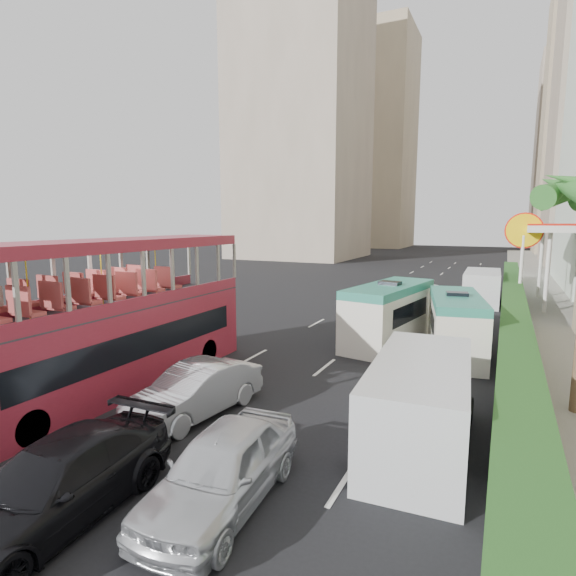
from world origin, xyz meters
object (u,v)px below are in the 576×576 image
Objects in this scene: car_silver_lane_b at (223,503)px; panel_van_far at (482,287)px; car_black at (59,519)px; van_asset at (426,308)px; panel_van_near at (420,404)px; minibus_far at (455,325)px; car_silver_lane_a at (196,415)px; minibus_near at (389,314)px; double_decker_bus at (116,315)px.

panel_van_far is (3.50, 26.63, 1.12)m from car_silver_lane_b.
car_black is 25.13m from van_asset.
minibus_far is at bearing 86.30° from panel_van_near.
minibus_near is at bearing 80.09° from car_silver_lane_a.
minibus_near is (2.69, 15.24, 1.38)m from car_black.
van_asset is (0.34, 23.18, 0.00)m from car_silver_lane_b.
car_silver_lane_b is at bearing -38.39° from car_silver_lane_a.
double_decker_bus reaches higher than van_asset.
car_silver_lane_a is at bearing 130.34° from car_silver_lane_b.
van_asset is at bearing 87.68° from car_silver_lane_a.
panel_van_near is 1.00× the size of panel_van_far.
van_asset is at bearing 69.59° from double_decker_bus.
car_black is 0.91× the size of panel_van_near.
double_decker_bus reaches higher than car_black.
car_silver_lane_a is 1.00× the size of car_silver_lane_b.
minibus_far is at bearing 64.89° from car_silver_lane_a.
double_decker_bus is 2.04× the size of van_asset.
car_silver_lane_b is at bearing -29.37° from double_decker_bus.
car_silver_lane_b is 0.78× the size of minibus_far.
panel_van_near is (3.00, -9.34, -0.26)m from minibus_near.
car_black is at bearing -52.72° from double_decker_bus.
panel_van_far is at bearing 75.19° from car_black.
van_asset reaches higher than car_black.
panel_van_near is at bearing -100.45° from minibus_far.
car_silver_lane_b is 5.30m from panel_van_near.
car_black is (0.51, -4.94, 0.00)m from car_silver_lane_a.
car_silver_lane_a is 0.78× the size of minibus_far.
car_black is at bearing -90.50° from minibus_near.
car_silver_lane_b reaches higher than van_asset.
van_asset is at bearing 94.40° from minibus_far.
minibus_near is 9.82m from panel_van_near.
panel_van_far reaches higher than panel_van_near.
panel_van_far is (10.35, 22.77, -1.41)m from double_decker_bus.
minibus_near is at bearing 103.96° from panel_van_near.
van_asset reaches higher than car_silver_lane_a.
minibus_far is (5.67, 14.65, 1.28)m from car_black.
van_asset is at bearing 98.27° from minibus_near.
minibus_far reaches higher than car_black.
panel_van_near is 22.51m from panel_van_far.
panel_van_near is (3.13, 4.12, 1.12)m from car_silver_lane_b.
car_black is at bearing -137.86° from panel_van_near.
panel_van_far is (3.16, 3.44, 1.12)m from van_asset.
panel_van_far is (6.06, 28.41, 1.12)m from car_black.
panel_van_far is (3.37, 13.17, -0.26)m from minibus_near.
double_decker_bus reaches higher than minibus_far.
minibus_far is (2.77, -10.31, 1.28)m from van_asset.
double_decker_bus is 8.26m from car_silver_lane_b.
panel_van_far is at bearing 42.45° from van_asset.
minibus_far reaches higher than van_asset.
panel_van_near is at bearing 1.52° from double_decker_bus.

